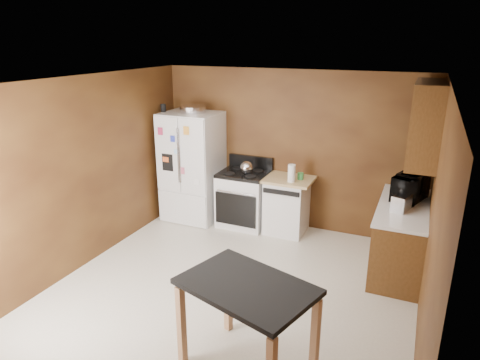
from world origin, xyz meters
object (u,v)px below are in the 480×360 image
Objects in this scene: paper_towel at (292,173)px; island at (247,299)px; gas_range at (244,198)px; toaster at (401,203)px; roasting_pan at (193,109)px; kettle at (246,168)px; refrigerator at (192,167)px; pen_cup at (163,108)px; green_canister at (300,176)px; microwave at (410,188)px; dishwasher at (287,205)px.

paper_towel reaches higher than island.
toaster is at bearing -15.35° from gas_range.
roasting_pan reaches higher than gas_range.
island is (1.24, -2.93, -0.24)m from kettle.
refrigerator reaches higher than gas_range.
gas_range is at bearing 3.81° from refrigerator.
pen_cup is (-0.46, -0.14, 0.01)m from roasting_pan.
toaster is at bearing -7.58° from pen_cup.
kettle is at bearing -172.31° from green_canister.
island is at bearing 176.85° from microwave.
microwave reaches higher than island.
pen_cup is 0.22× the size of microwave.
toaster is 3.37m from refrigerator.
paper_towel is at bearing 178.44° from toaster.
toaster is at bearing -14.32° from kettle.
roasting_pan is 3.46m from microwave.
toaster is 0.21× the size of island.
kettle is 3.19m from island.
microwave is at bearing -3.23° from paper_towel.
toaster is 0.46m from microwave.
toaster is at bearing -11.03° from roasting_pan.
refrigerator is (-1.82, -0.11, -0.04)m from green_canister.
green_canister is (1.80, 0.07, -0.91)m from roasting_pan.
kettle is 2.41m from toaster.
dishwasher is (0.72, 0.02, -0.01)m from gas_range.
microwave is at bearing -3.22° from roasting_pan.
roasting_pan is 1.57× the size of paper_towel.
island is (2.22, -2.94, -0.14)m from refrigerator.
microwave is 1.87m from dishwasher.
paper_towel is 1.68m from toaster.
green_canister is at bearing 2.18° from roasting_pan.
pen_cup is 1.66m from kettle.
toaster is 1.90m from dishwasher.
green_canister is at bearing 3.46° from refrigerator.
toaster is at bearing 64.91° from island.
paper_towel is at bearing -7.96° from gas_range.
pen_cup reaches higher than gas_range.
pen_cup reaches higher than refrigerator.
paper_towel is at bearing -54.12° from dishwasher.
island is (0.59, -3.02, 0.31)m from dishwasher.
microwave is at bearing -3.42° from kettle.
paper_towel is at bearing -3.22° from roasting_pan.
refrigerator reaches higher than dishwasher.
roasting_pan is at bearing 176.78° from paper_towel.
island is at bearing -67.04° from kettle.
refrigerator reaches higher than toaster.
green_canister is at bearing 97.45° from island.
paper_towel is 0.46× the size of microwave.
gas_range is at bearing 1.21° from roasting_pan.
green_canister is 0.06× the size of refrigerator.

